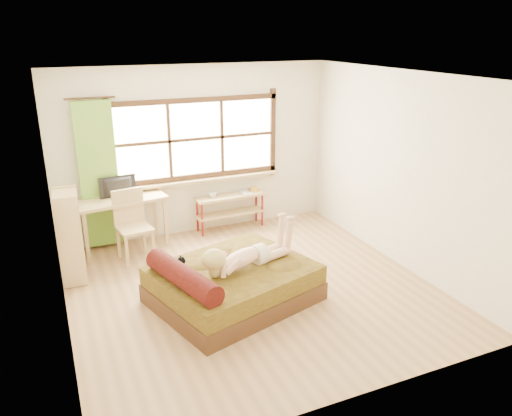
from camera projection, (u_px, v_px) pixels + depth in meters
name	position (u px, v px, depth m)	size (l,w,h in m)	color
floor	(251.00, 289.00, 6.51)	(4.50, 4.50, 0.00)	#9E754C
ceiling	(251.00, 76.00, 5.60)	(4.50, 4.50, 0.00)	white
wall_back	(196.00, 151.00, 7.99)	(4.50, 4.50, 0.00)	silver
wall_front	(357.00, 266.00, 4.11)	(4.50, 4.50, 0.00)	silver
wall_left	(53.00, 216.00, 5.21)	(4.50, 4.50, 0.00)	silver
wall_right	(400.00, 170.00, 6.90)	(4.50, 4.50, 0.00)	silver
window	(196.00, 142.00, 7.91)	(2.80, 0.16, 1.46)	#FFEDBF
curtain	(99.00, 176.00, 7.38)	(0.55, 0.10, 2.20)	#4D9829
bed	(231.00, 283.00, 6.13)	(2.17, 1.92, 0.70)	#2E210E
woman	(246.00, 246.00, 6.00)	(1.28, 0.37, 0.55)	#E4B093
kitten	(173.00, 266.00, 5.86)	(0.27, 0.11, 0.22)	black
desk	(121.00, 205.00, 7.47)	(1.38, 0.78, 0.82)	tan
monitor	(119.00, 187.00, 7.42)	(0.55, 0.07, 0.32)	black
chair	(132.00, 221.00, 7.24)	(0.52, 0.52, 1.03)	tan
pipe_shelf	(231.00, 204.00, 8.34)	(1.19, 0.34, 0.67)	tan
cup	(213.00, 195.00, 8.15)	(0.12, 0.12, 0.10)	gray
book	(241.00, 193.00, 8.36)	(0.17, 0.23, 0.02)	gray
bookshelf	(70.00, 236.00, 6.56)	(0.33, 0.55, 1.23)	tan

